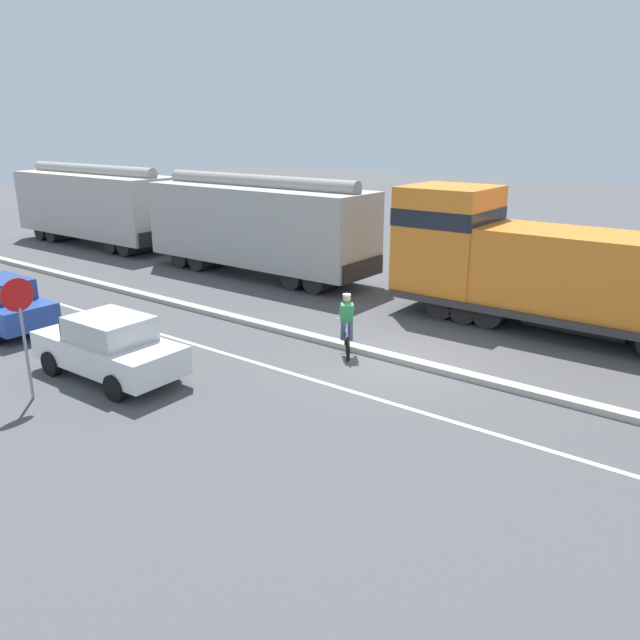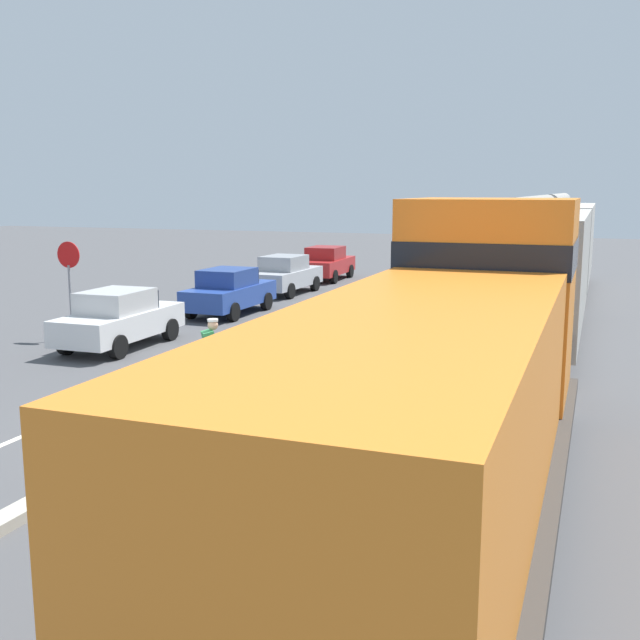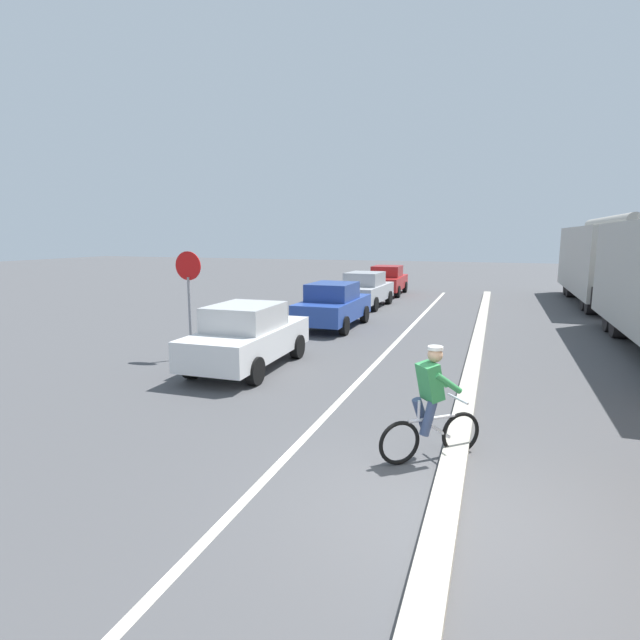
{
  "view_description": "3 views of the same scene",
  "coord_description": "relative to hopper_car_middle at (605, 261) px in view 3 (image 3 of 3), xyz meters",
  "views": [
    {
      "loc": [
        -13.79,
        -7.87,
        6.09
      ],
      "look_at": [
        -0.93,
        1.92,
        1.03
      ],
      "focal_mm": 35.0,
      "sensor_mm": 36.0,
      "label": 1
    },
    {
      "loc": [
        7.08,
        -12.02,
        4.36
      ],
      "look_at": [
        2.11,
        1.23,
        1.88
      ],
      "focal_mm": 42.0,
      "sensor_mm": 36.0,
      "label": 2
    },
    {
      "loc": [
        0.43,
        -5.69,
        3.28
      ],
      "look_at": [
        -4.24,
        7.5,
        0.91
      ],
      "focal_mm": 28.0,
      "sensor_mm": 36.0,
      "label": 3
    }
  ],
  "objects": [
    {
      "name": "parked_car_red",
      "position": [
        -10.64,
        0.58,
        -1.26
      ],
      "size": [
        1.93,
        4.25,
        1.62
      ],
      "color": "red",
      "rests_on": "ground"
    },
    {
      "name": "ground_plane",
      "position": [
        -5.28,
        -21.46,
        -2.08
      ],
      "size": [
        120.0,
        120.0,
        0.0
      ],
      "primitive_type": "plane",
      "color": "#4C4C4F"
    },
    {
      "name": "cyclist",
      "position": [
        -5.65,
        -20.04,
        -1.26
      ],
      "size": [
        1.35,
        1.14,
        1.71
      ],
      "color": "black",
      "rests_on": "ground"
    },
    {
      "name": "median_curb",
      "position": [
        -5.28,
        -15.46,
        -2.0
      ],
      "size": [
        0.36,
        36.0,
        0.16
      ],
      "primitive_type": "cube",
      "color": "#B2AD9E",
      "rests_on": "ground"
    },
    {
      "name": "lane_stripe",
      "position": [
        -7.68,
        -15.46,
        -2.07
      ],
      "size": [
        0.14,
        36.0,
        0.01
      ],
      "primitive_type": "cube",
      "color": "silver",
      "rests_on": "ground"
    },
    {
      "name": "parked_car_white",
      "position": [
        -10.62,
        -16.27,
        -1.26
      ],
      "size": [
        1.89,
        4.23,
        1.62
      ],
      "color": "silver",
      "rests_on": "ground"
    },
    {
      "name": "parked_car_silver",
      "position": [
        -10.58,
        -4.66,
        -1.26
      ],
      "size": [
        1.95,
        4.26,
        1.62
      ],
      "color": "#B7BABF",
      "rests_on": "ground"
    },
    {
      "name": "parked_car_blue",
      "position": [
        -10.35,
        -10.18,
        -1.26
      ],
      "size": [
        1.86,
        4.22,
        1.62
      ],
      "color": "#28479E",
      "rests_on": "ground"
    },
    {
      "name": "stop_sign",
      "position": [
        -12.52,
        -15.91,
        -0.05
      ],
      "size": [
        0.76,
        0.08,
        2.88
      ],
      "color": "gray",
      "rests_on": "ground"
    },
    {
      "name": "hopper_car_middle",
      "position": [
        0.0,
        0.0,
        0.0
      ],
      "size": [
        2.9,
        10.6,
        4.18
      ],
      "color": "#AEACA4",
      "rests_on": "ground"
    }
  ]
}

